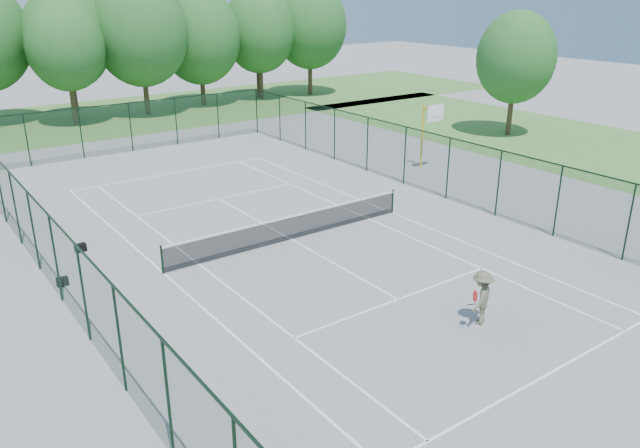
{
  "coord_description": "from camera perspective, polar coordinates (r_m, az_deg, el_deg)",
  "views": [
    {
      "loc": [
        -12.8,
        -19.72,
        9.66
      ],
      "look_at": [
        0.0,
        -2.0,
        1.3
      ],
      "focal_mm": 35.0,
      "sensor_mm": 36.0,
      "label": 1
    }
  ],
  "objects": [
    {
      "name": "tennis_player",
      "position": [
        19.57,
        14.54,
        -6.52
      ],
      "size": [
        1.9,
        1.04,
        1.72
      ],
      "color": "#575941",
      "rests_on": "ground"
    },
    {
      "name": "sports_bag_a",
      "position": [
        23.29,
        -22.49,
        -4.89
      ],
      "size": [
        0.38,
        0.23,
        0.3
      ],
      "primitive_type": "cube",
      "rotation": [
        0.0,
        0.0,
        -0.01
      ],
      "color": "black",
      "rests_on": "ground"
    },
    {
      "name": "tennis_net",
      "position": [
        25.21,
        -2.66,
        -0.22
      ],
      "size": [
        11.08,
        0.08,
        1.1
      ],
      "color": "black",
      "rests_on": "ground"
    },
    {
      "name": "court_lines",
      "position": [
        25.42,
        -2.64,
        -1.42
      ],
      "size": [
        11.05,
        23.85,
        0.01
      ],
      "color": "white",
      "rests_on": "ground"
    },
    {
      "name": "basketball_goal",
      "position": [
        35.35,
        9.97,
        9.05
      ],
      "size": [
        1.2,
        1.43,
        3.65
      ],
      "color": "gold",
      "rests_on": "ground"
    },
    {
      "name": "sports_bag_b",
      "position": [
        25.94,
        -21.05,
        -2.04
      ],
      "size": [
        0.44,
        0.3,
        0.32
      ],
      "primitive_type": "cube",
      "rotation": [
        0.0,
        0.0,
        0.14
      ],
      "color": "black",
      "rests_on": "ground"
    },
    {
      "name": "tree_line_far",
      "position": [
        51.47,
        -22.18,
        15.38
      ],
      "size": [
        39.4,
        6.4,
        9.7
      ],
      "color": "#483523",
      "rests_on": "ground"
    },
    {
      "name": "ground",
      "position": [
        25.42,
        -2.64,
        -1.43
      ],
      "size": [
        140.0,
        140.0,
        0.0
      ],
      "primitive_type": "plane",
      "color": "gray",
      "rests_on": "ground"
    },
    {
      "name": "grass_far",
      "position": [
        52.24,
        -21.29,
        8.88
      ],
      "size": [
        80.0,
        16.0,
        0.01
      ],
      "primitive_type": "cube",
      "color": "#508439",
      "rests_on": "ground"
    },
    {
      "name": "tree_side",
      "position": [
        44.81,
        17.49,
        14.31
      ],
      "size": [
        5.22,
        5.22,
        8.26
      ],
      "color": "#483523",
      "rests_on": "ground"
    },
    {
      "name": "fence_enclosure",
      "position": [
        24.87,
        -2.7,
        1.89
      ],
      "size": [
        18.05,
        36.05,
        3.02
      ],
      "color": "#193D25",
      "rests_on": "ground"
    },
    {
      "name": "grass_side",
      "position": [
        44.83,
        21.0,
        7.11
      ],
      "size": [
        14.0,
        40.0,
        0.01
      ],
      "primitive_type": "cube",
      "color": "#508439",
      "rests_on": "ground"
    }
  ]
}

